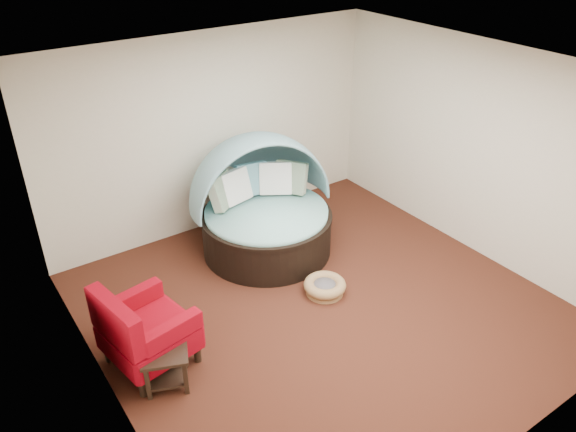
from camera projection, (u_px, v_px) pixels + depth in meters
floor at (321, 306)px, 6.70m from camera, size 5.00×5.00×0.00m
wall_back at (214, 133)px, 7.78m from camera, size 5.00×0.00×5.00m
wall_front at (530, 334)px, 4.22m from camera, size 5.00×0.00×5.00m
wall_left at (94, 284)px, 4.76m from camera, size 0.00×5.00×5.00m
wall_right at (477, 151)px, 7.24m from camera, size 0.00×5.00×5.00m
ceiling at (330, 74)px, 5.30m from camera, size 5.00×5.00×0.00m
canopy_daybed at (263, 199)px, 7.48m from camera, size 2.09×2.03×1.61m
pet_basket at (325, 287)px, 6.88m from camera, size 0.57×0.57×0.18m
red_armchair at (143, 331)px, 5.66m from camera, size 0.96×0.96×0.97m
side_table at (166, 362)px, 5.52m from camera, size 0.59×0.59×0.43m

